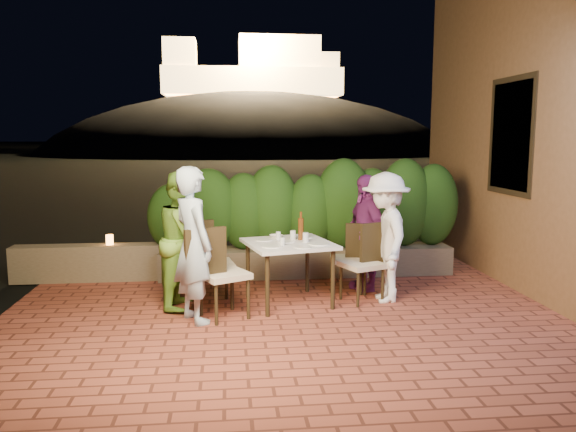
{
  "coord_description": "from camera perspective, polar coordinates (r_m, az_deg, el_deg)",
  "views": [
    {
      "loc": [
        -0.92,
        -5.59,
        2.0
      ],
      "look_at": [
        -0.21,
        1.03,
        1.05
      ],
      "focal_mm": 35.0,
      "sensor_mm": 36.0,
      "label": 1
    }
  ],
  "objects": [
    {
      "name": "ground",
      "position": [
        6.02,
        3.1,
        -11.51
      ],
      "size": [
        400.0,
        400.0,
        0.0
      ],
      "primitive_type": "plane",
      "color": "black",
      "rests_on": "ground"
    },
    {
      "name": "terrace_floor",
      "position": [
        6.5,
        2.38,
        -10.49
      ],
      "size": [
        7.0,
        6.0,
        0.15
      ],
      "primitive_type": "cube",
      "color": "brown",
      "rests_on": "ground"
    },
    {
      "name": "building_wall",
      "position": [
        8.85,
        25.07,
        10.62
      ],
      "size": [
        1.6,
        5.0,
        5.0
      ],
      "primitive_type": "cube",
      "color": "brown",
      "rests_on": "ground"
    },
    {
      "name": "window_pane",
      "position": [
        8.02,
        21.89,
        7.55
      ],
      "size": [
        0.08,
        1.0,
        1.4
      ],
      "primitive_type": "cube",
      "color": "black",
      "rests_on": "building_wall"
    },
    {
      "name": "window_frame",
      "position": [
        8.01,
        21.83,
        7.55
      ],
      "size": [
        0.06,
        1.15,
        1.55
      ],
      "primitive_type": "cube",
      "color": "black",
      "rests_on": "building_wall"
    },
    {
      "name": "planter",
      "position": [
        8.17,
        1.92,
        -4.6
      ],
      "size": [
        4.2,
        0.55,
        0.4
      ],
      "primitive_type": "cube",
      "color": "brown",
      "rests_on": "ground"
    },
    {
      "name": "hedge",
      "position": [
        8.04,
        1.95,
        0.62
      ],
      "size": [
        4.0,
        0.7,
        1.1
      ],
      "primitive_type": null,
      "color": "#1D3F11",
      "rests_on": "planter"
    },
    {
      "name": "parapet",
      "position": [
        8.3,
        -19.11,
        -4.5
      ],
      "size": [
        2.2,
        0.3,
        0.5
      ],
      "primitive_type": "cube",
      "color": "brown",
      "rests_on": "ground"
    },
    {
      "name": "hill",
      "position": [
        65.93,
        -3.54,
        2.92
      ],
      "size": [
        52.0,
        40.0,
        22.0
      ],
      "primitive_type": "ellipsoid",
      "color": "black",
      "rests_on": "ground"
    },
    {
      "name": "fortress",
      "position": [
        66.21,
        -3.65,
        15.52
      ],
      "size": [
        26.0,
        8.0,
        8.0
      ],
      "primitive_type": null,
      "color": "#FFCC7A",
      "rests_on": "hill"
    },
    {
      "name": "dining_table",
      "position": [
        6.76,
        0.09,
        -5.8
      ],
      "size": [
        1.16,
        1.16,
        0.75
      ],
      "primitive_type": null,
      "rotation": [
        0.0,
        0.0,
        0.24
      ],
      "color": "white",
      "rests_on": "ground"
    },
    {
      "name": "plate_nw",
      "position": [
        6.4,
        -1.61,
        -3.09
      ],
      "size": [
        0.24,
        0.24,
        0.01
      ],
      "primitive_type": "cylinder",
      "color": "white",
      "rests_on": "dining_table"
    },
    {
      "name": "plate_sw",
      "position": [
        6.8,
        -2.47,
        -2.43
      ],
      "size": [
        0.2,
        0.2,
        0.01
      ],
      "primitive_type": "cylinder",
      "color": "white",
      "rests_on": "dining_table"
    },
    {
      "name": "plate_ne",
      "position": [
        6.55,
        3.14,
        -2.84
      ],
      "size": [
        0.24,
        0.24,
        0.01
      ],
      "primitive_type": "cylinder",
      "color": "white",
      "rests_on": "dining_table"
    },
    {
      "name": "plate_se",
      "position": [
        6.98,
        1.67,
        -2.14
      ],
      "size": [
        0.21,
        0.21,
        0.01
      ],
      "primitive_type": "cylinder",
      "color": "white",
      "rests_on": "dining_table"
    },
    {
      "name": "plate_centre",
      "position": [
        6.69,
        -0.19,
        -2.59
      ],
      "size": [
        0.21,
        0.21,
        0.01
      ],
      "primitive_type": "cylinder",
      "color": "white",
      "rests_on": "dining_table"
    },
    {
      "name": "plate_front",
      "position": [
        6.36,
        1.54,
        -3.17
      ],
      "size": [
        0.2,
        0.2,
        0.01
      ],
      "primitive_type": "cylinder",
      "color": "white",
      "rests_on": "dining_table"
    },
    {
      "name": "glass_nw",
      "position": [
        6.45,
        -0.59,
        -2.61
      ],
      "size": [
        0.06,
        0.06,
        0.1
      ],
      "primitive_type": "cylinder",
      "color": "silver",
      "rests_on": "dining_table"
    },
    {
      "name": "glass_sw",
      "position": [
        6.83,
        -0.98,
        -2.01
      ],
      "size": [
        0.06,
        0.06,
        0.1
      ],
      "primitive_type": "cylinder",
      "color": "silver",
      "rests_on": "dining_table"
    },
    {
      "name": "glass_ne",
      "position": [
        6.66,
        1.8,
        -2.19
      ],
      "size": [
        0.07,
        0.07,
        0.12
      ],
      "primitive_type": "cylinder",
      "color": "silver",
      "rests_on": "dining_table"
    },
    {
      "name": "glass_se",
      "position": [
        6.81,
        0.5,
        -1.96
      ],
      "size": [
        0.07,
        0.07,
        0.12
      ],
      "primitive_type": "cylinder",
      "color": "silver",
      "rests_on": "dining_table"
    },
    {
      "name": "beer_bottle",
      "position": [
        6.79,
        1.32,
        -1.0
      ],
      "size": [
        0.07,
        0.07,
        0.35
      ],
      "primitive_type": null,
      "color": "#552A0E",
      "rests_on": "dining_table"
    },
    {
      "name": "bowl",
      "position": [
        6.95,
        -1.2,
        -2.07
      ],
      "size": [
        0.2,
        0.2,
        0.04
      ],
      "primitive_type": "imported",
      "rotation": [
        0.0,
        0.0,
        0.32
      ],
      "color": "white",
      "rests_on": "dining_table"
    },
    {
      "name": "chair_left_front",
      "position": [
        6.25,
        -6.52,
        -5.71
      ],
      "size": [
        0.64,
        0.64,
        1.03
      ],
      "primitive_type": null,
      "rotation": [
        0.0,
        0.0,
        0.47
      ],
      "color": "black",
      "rests_on": "ground"
    },
    {
      "name": "chair_left_back",
      "position": [
        6.71,
        -7.67,
        -4.74
      ],
      "size": [
        0.55,
        0.55,
        1.03
      ],
      "primitive_type": null,
      "rotation": [
        0.0,
        0.0,
        0.18
      ],
      "color": "black",
      "rests_on": "ground"
    },
    {
      "name": "chair_right_front",
      "position": [
        6.88,
        7.52,
        -4.73
      ],
      "size": [
        0.58,
        0.58,
        0.95
      ],
      "primitive_type": null,
      "rotation": [
        0.0,
        0.0,
        3.53
      ],
      "color": "black",
      "rests_on": "ground"
    },
    {
      "name": "chair_right_back",
      "position": [
        7.29,
        5.99,
        -4.22
      ],
      "size": [
        0.47,
        0.47,
        0.9
      ],
      "primitive_type": null,
      "rotation": [
        0.0,
        0.0,
        3.01
      ],
      "color": "black",
      "rests_on": "ground"
    },
    {
      "name": "diner_blue",
      "position": [
        6.11,
        -9.59,
        -2.9
      ],
      "size": [
        0.65,
        0.73,
        1.69
      ],
      "primitive_type": "imported",
      "rotation": [
        0.0,
        0.0,
        2.08
      ],
      "color": "#A3BED1",
      "rests_on": "ground"
    },
    {
      "name": "diner_green",
      "position": [
        6.67,
        -10.47,
        -2.38
      ],
      "size": [
        0.73,
        0.87,
        1.6
      ],
      "primitive_type": "imported",
      "rotation": [
        0.0,
        0.0,
        1.4
      ],
      "color": "#77B538",
      "rests_on": "ground"
    },
    {
      "name": "diner_white",
      "position": [
        6.89,
        9.85,
        -2.14
      ],
      "size": [
        0.63,
        1.04,
        1.58
      ],
      "primitive_type": "imported",
      "rotation": [
        0.0,
        0.0,
        -1.61
      ],
      "color": "white",
      "rests_on": "ground"
    },
    {
      "name": "diner_purple",
      "position": [
        7.36,
        7.87,
        -1.68
      ],
      "size": [
        0.55,
        0.95,
        1.51
      ],
      "primitive_type": "imported",
      "rotation": [
        0.0,
        0.0,
        -1.35
      ],
      "color": "#772774",
      "rests_on": "ground"
    },
    {
      "name": "parapet_lamp",
      "position": [
        8.19,
        -17.67,
        -2.31
      ],
      "size": [
        0.1,
        0.1,
        0.14
      ],
      "primitive_type": "cylinder",
      "color": "orange",
      "rests_on": "parapet"
    }
  ]
}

